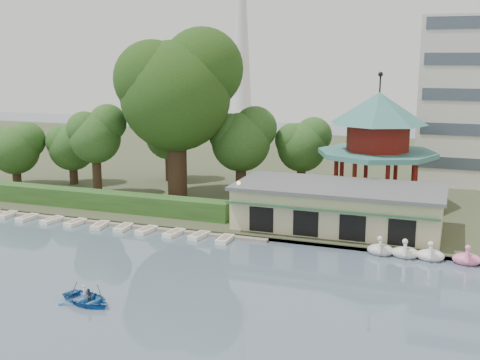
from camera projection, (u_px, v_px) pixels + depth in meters
The scene contains 12 objects.
ground_plane at pixel (113, 309), 37.94m from camera, with size 220.00×220.00×0.00m, color slate.
shore at pixel (308, 167), 85.76m from camera, with size 220.00×70.00×0.40m, color #424930.
embankment at pixel (216, 233), 53.83m from camera, with size 220.00×0.60×0.30m, color gray.
dock at pixel (101, 221), 57.77m from camera, with size 34.00×1.60×0.24m, color gray.
boathouse at pixel (338, 206), 54.33m from camera, with size 18.60×9.39×3.90m.
pavilion at pixel (378, 137), 61.86m from camera, with size 12.40×12.40×13.50m.
hedge at pixel (93, 199), 61.58m from camera, with size 30.00×2.00×1.80m, color #305A23.
lamp_post at pixel (239, 196), 54.25m from camera, with size 0.36×0.36×4.28m.
big_tree at pixel (178, 87), 64.35m from camera, with size 13.06×12.17×18.43m.
small_trees at pixel (155, 140), 70.03m from camera, with size 39.33×15.79×10.14m.
moored_rowboats at pixel (86, 224), 56.72m from camera, with size 29.51×2.69×0.36m.
rowboat_with_passengers at pixel (87, 295), 38.70m from camera, with size 6.11×5.09×2.01m.
Camera 1 is at (19.73, -30.62, 15.61)m, focal length 45.00 mm.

